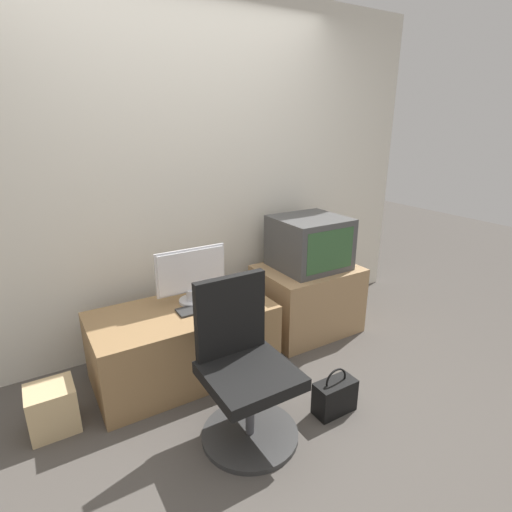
% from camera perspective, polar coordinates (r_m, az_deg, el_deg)
% --- Properties ---
extents(ground_plane, '(12.00, 12.00, 0.00)m').
position_cam_1_polar(ground_plane, '(2.50, 3.18, -23.82)').
color(ground_plane, '#4C4742').
extents(wall_back, '(4.40, 0.05, 2.60)m').
position_cam_1_polar(wall_back, '(3.05, -10.79, 11.04)').
color(wall_back, silver).
rests_on(wall_back, ground_plane).
extents(desk, '(1.20, 0.63, 0.49)m').
position_cam_1_polar(desk, '(2.86, -10.26, -11.98)').
color(desk, '#937047').
rests_on(desk, ground_plane).
extents(side_stand, '(0.79, 0.60, 0.56)m').
position_cam_1_polar(side_stand, '(3.39, 7.27, -6.06)').
color(side_stand, '#A37F56').
rests_on(side_stand, ground_plane).
extents(main_monitor, '(0.50, 0.20, 0.39)m').
position_cam_1_polar(main_monitor, '(2.77, -9.18, -2.84)').
color(main_monitor, silver).
rests_on(main_monitor, desk).
extents(keyboard, '(0.37, 0.13, 0.01)m').
position_cam_1_polar(keyboard, '(2.74, -7.39, -7.26)').
color(keyboard, '#2D2D2D').
rests_on(keyboard, desk).
extents(mouse, '(0.07, 0.04, 0.03)m').
position_cam_1_polar(mouse, '(2.84, -3.16, -5.93)').
color(mouse, silver).
rests_on(mouse, desk).
extents(crt_tv, '(0.54, 0.51, 0.41)m').
position_cam_1_polar(crt_tv, '(3.24, 7.65, 1.92)').
color(crt_tv, '#474747').
rests_on(crt_tv, side_stand).
extents(office_chair, '(0.54, 0.54, 0.90)m').
position_cam_1_polar(office_chair, '(2.28, -1.67, -16.60)').
color(office_chair, '#333333').
rests_on(office_chair, ground_plane).
extents(cardboard_box_lower, '(0.26, 0.23, 0.28)m').
position_cam_1_polar(cardboard_box_lower, '(2.70, -27.06, -18.82)').
color(cardboard_box_lower, '#D1B27F').
rests_on(cardboard_box_lower, ground_plane).
extents(handbag, '(0.26, 0.13, 0.30)m').
position_cam_1_polar(handbag, '(2.61, 11.18, -19.04)').
color(handbag, black).
rests_on(handbag, ground_plane).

